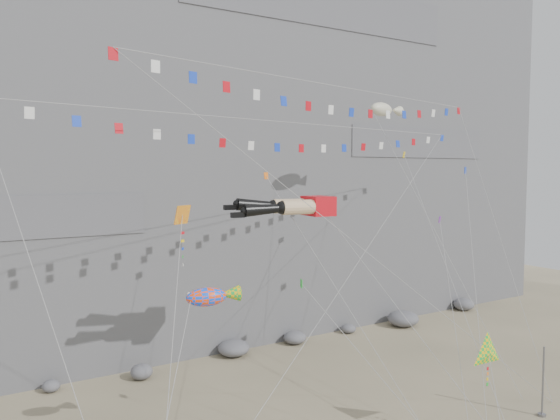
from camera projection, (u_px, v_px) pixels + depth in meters
cliff at (166, 74)px, 55.70m from camera, size 80.00×28.00×50.00m
talus_boulders at (234, 349)px, 44.71m from camera, size 60.00×3.00×1.20m
anchor_pole_right at (543, 381)px, 33.58m from camera, size 0.12×0.12×4.38m
legs_kite at (292, 207)px, 33.17m from camera, size 9.45×14.88×18.82m
flag_banner_upper at (289, 123)px, 35.91m from camera, size 36.52×15.66×26.10m
flag_banner_lower at (342, 87)px, 33.51m from camera, size 29.70×10.48×24.65m
harlequin_kite at (182, 216)px, 25.93m from camera, size 5.07×8.00×15.30m
fish_windsock at (206, 297)px, 27.18m from camera, size 8.05×8.15×13.04m
delta_kite at (489, 353)px, 29.97m from camera, size 5.27×4.97×7.98m
blimp_windsock at (382, 110)px, 42.87m from camera, size 4.55×12.54×23.07m
small_kite_a at (271, 183)px, 34.71m from camera, size 2.67×15.38×21.03m
small_kite_b at (440, 224)px, 37.18m from camera, size 8.29×10.19×17.04m
small_kite_c at (305, 288)px, 29.22m from camera, size 4.81×9.43×13.37m
small_kite_d at (406, 161)px, 41.27m from camera, size 7.66×16.53×23.89m
small_kite_e at (466, 175)px, 39.52m from camera, size 9.73×10.20×20.09m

